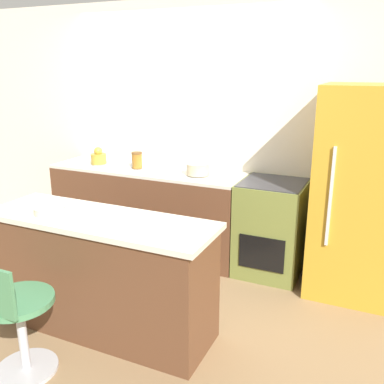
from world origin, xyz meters
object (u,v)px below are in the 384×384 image
(oven_range, at_px, (271,228))
(kettle, at_px, (99,157))
(stool_chair, at_px, (16,320))
(mixing_bowl, at_px, (198,169))
(refrigerator, at_px, (361,194))

(oven_range, height_order, kettle, kettle)
(stool_chair, height_order, mixing_bowl, mixing_bowl)
(oven_range, bearing_deg, mixing_bowl, -177.39)
(stool_chair, relative_size, mixing_bowl, 3.77)
(oven_range, distance_m, kettle, 2.02)
(mixing_bowl, bearing_deg, kettle, 180.00)
(oven_range, bearing_deg, kettle, -178.99)
(oven_range, height_order, mixing_bowl, mixing_bowl)
(kettle, distance_m, mixing_bowl, 1.19)
(stool_chair, bearing_deg, oven_range, 62.53)
(stool_chair, bearing_deg, mixing_bowl, 80.59)
(oven_range, relative_size, refrigerator, 0.50)
(mixing_bowl, bearing_deg, oven_range, 2.61)
(stool_chair, xyz_separation_m, kettle, (-0.85, 2.07, 0.58))
(oven_range, relative_size, mixing_bowl, 4.05)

